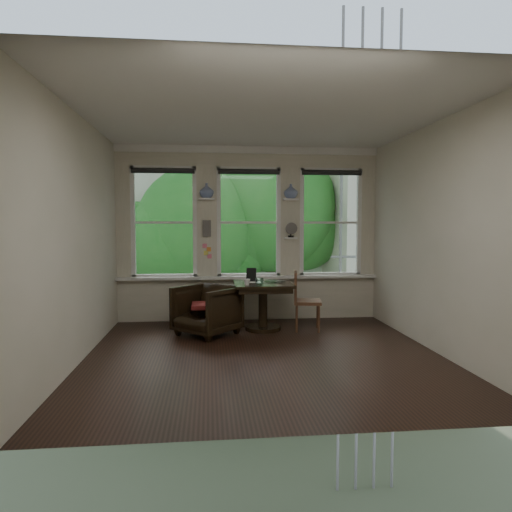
{
  "coord_description": "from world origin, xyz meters",
  "views": [
    {
      "loc": [
        -0.69,
        -5.68,
        1.67
      ],
      "look_at": [
        -0.01,
        0.9,
        1.21
      ],
      "focal_mm": 32.0,
      "sensor_mm": 36.0,
      "label": 1
    }
  ],
  "objects": [
    {
      "name": "vase_right",
      "position": [
        0.72,
        2.15,
        2.24
      ],
      "size": [
        0.24,
        0.24,
        0.25
      ],
      "primitive_type": "imported",
      "color": "silver",
      "rests_on": "shelf_right"
    },
    {
      "name": "window_right",
      "position": [
        1.45,
        2.25,
        1.7
      ],
      "size": [
        1.1,
        0.12,
        1.9
      ],
      "primitive_type": null,
      "color": "white",
      "rests_on": "ground"
    },
    {
      "name": "armchair_left",
      "position": [
        -0.73,
        1.16,
        0.38
      ],
      "size": [
        1.15,
        1.15,
        0.75
      ],
      "primitive_type": "imported",
      "rotation": [
        0.0,
        0.0,
        -0.76
      ],
      "color": "black",
      "rests_on": "ground"
    },
    {
      "name": "ceiling",
      "position": [
        0.0,
        0.0,
        3.0
      ],
      "size": [
        4.5,
        4.5,
        0.0
      ],
      "primitive_type": "plane",
      "rotation": [
        3.14,
        0.0,
        0.0
      ],
      "color": "silver",
      "rests_on": "ground"
    },
    {
      "name": "table",
      "position": [
        0.15,
        1.4,
        0.38
      ],
      "size": [
        0.9,
        0.9,
        0.75
      ],
      "primitive_type": null,
      "color": "black",
      "rests_on": "ground"
    },
    {
      "name": "laptop",
      "position": [
        0.34,
        1.42,
        0.76
      ],
      "size": [
        0.39,
        0.33,
        0.03
      ],
      "primitive_type": "imported",
      "rotation": [
        0.0,
        0.0,
        -0.42
      ],
      "color": "black",
      "rests_on": "table"
    },
    {
      "name": "vase_left",
      "position": [
        -0.72,
        2.15,
        2.24
      ],
      "size": [
        0.24,
        0.24,
        0.25
      ],
      "primitive_type": "imported",
      "color": "silver",
      "rests_on": "shelf_left"
    },
    {
      "name": "papers",
      "position": [
        0.03,
        1.54,
        0.75
      ],
      "size": [
        0.23,
        0.31,
        0.0
      ],
      "primitive_type": "cube",
      "rotation": [
        0.0,
        0.0,
        -0.03
      ],
      "color": "silver",
      "rests_on": "table"
    },
    {
      "name": "window_left",
      "position": [
        -1.45,
        2.25,
        1.7
      ],
      "size": [
        1.1,
        0.12,
        1.9
      ],
      "primitive_type": null,
      "color": "white",
      "rests_on": "ground"
    },
    {
      "name": "tablet",
      "position": [
        -0.02,
        1.58,
        0.86
      ],
      "size": [
        0.18,
        0.12,
        0.22
      ],
      "primitive_type": "cube",
      "rotation": [
        -0.26,
        0.0,
        -0.31
      ],
      "color": "black",
      "rests_on": "table"
    },
    {
      "name": "cushion_red",
      "position": [
        -0.73,
        1.16,
        0.45
      ],
      "size": [
        0.45,
        0.45,
        0.06
      ],
      "primitive_type": "cube",
      "color": "maroon",
      "rests_on": "armchair_left"
    },
    {
      "name": "wall_right",
      "position": [
        2.25,
        0.0,
        1.5
      ],
      "size": [
        0.0,
        4.5,
        4.5
      ],
      "primitive_type": "plane",
      "rotation": [
        1.57,
        0.0,
        -1.57
      ],
      "color": "beige",
      "rests_on": "ground"
    },
    {
      "name": "wall_back",
      "position": [
        0.0,
        2.25,
        1.5
      ],
      "size": [
        4.5,
        0.0,
        4.5
      ],
      "primitive_type": "plane",
      "rotation": [
        1.57,
        0.0,
        0.0
      ],
      "color": "beige",
      "rests_on": "ground"
    },
    {
      "name": "intercom",
      "position": [
        -0.72,
        2.18,
        1.6
      ],
      "size": [
        0.14,
        0.06,
        0.28
      ],
      "primitive_type": "cube",
      "color": "#59544F",
      "rests_on": "ground"
    },
    {
      "name": "side_chair_right",
      "position": [
        0.85,
        1.3,
        0.46
      ],
      "size": [
        0.49,
        0.49,
        0.92
      ],
      "primitive_type": null,
      "rotation": [
        0.0,
        0.0,
        1.39
      ],
      "color": "#482F1A",
      "rests_on": "ground"
    },
    {
      "name": "mug",
      "position": [
        -0.12,
        1.13,
        0.8
      ],
      "size": [
        0.13,
        0.13,
        0.1
      ],
      "primitive_type": "imported",
      "rotation": [
        0.0,
        0.0,
        -0.29
      ],
      "color": "white",
      "rests_on": "table"
    },
    {
      "name": "sticky_notes",
      "position": [
        -0.72,
        2.19,
        1.25
      ],
      "size": [
        0.16,
        0.01,
        0.24
      ],
      "primitive_type": null,
      "color": "pink",
      "rests_on": "ground"
    },
    {
      "name": "shelf_right",
      "position": [
        0.72,
        2.15,
        2.1
      ],
      "size": [
        0.26,
        0.16,
        0.03
      ],
      "primitive_type": "cube",
      "color": "white",
      "rests_on": "ground"
    },
    {
      "name": "wall_left",
      "position": [
        -2.25,
        0.0,
        1.5
      ],
      "size": [
        0.0,
        4.5,
        4.5
      ],
      "primitive_type": "plane",
      "rotation": [
        1.57,
        0.0,
        1.57
      ],
      "color": "beige",
      "rests_on": "ground"
    },
    {
      "name": "window_center",
      "position": [
        0.0,
        2.25,
        1.7
      ],
      "size": [
        1.1,
        0.12,
        1.9
      ],
      "primitive_type": null,
      "color": "white",
      "rests_on": "ground"
    },
    {
      "name": "desk_fan",
      "position": [
        0.72,
        2.13,
        1.53
      ],
      "size": [
        0.2,
        0.2,
        0.24
      ],
      "primitive_type": null,
      "color": "#59544F",
      "rests_on": "ground"
    },
    {
      "name": "drinking_glass",
      "position": [
        0.07,
        1.13,
        0.8
      ],
      "size": [
        0.17,
        0.17,
        0.11
      ],
      "primitive_type": "imported",
      "rotation": [
        0.0,
        0.0,
        0.33
      ],
      "color": "white",
      "rests_on": "table"
    },
    {
      "name": "wall_front",
      "position": [
        0.0,
        -2.25,
        1.5
      ],
      "size": [
        4.5,
        0.0,
        4.5
      ],
      "primitive_type": "plane",
      "rotation": [
        -1.57,
        0.0,
        0.0
      ],
      "color": "beige",
      "rests_on": "ground"
    },
    {
      "name": "shelf_left",
      "position": [
        -0.72,
        2.15,
        2.1
      ],
      "size": [
        0.26,
        0.16,
        0.03
      ],
      "primitive_type": "cube",
      "color": "white",
      "rests_on": "ground"
    },
    {
      "name": "ground",
      "position": [
        0.0,
        0.0,
        0.0
      ],
      "size": [
        4.5,
        4.5,
        0.0
      ],
      "primitive_type": "plane",
      "color": "black",
      "rests_on": "ground"
    }
  ]
}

